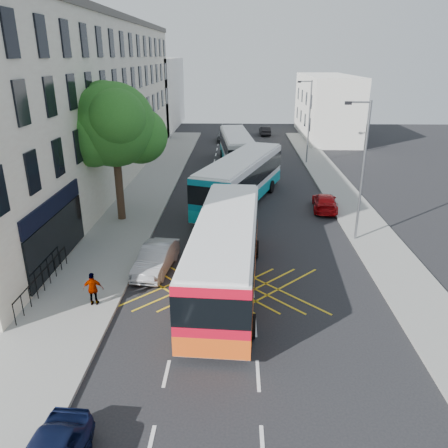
# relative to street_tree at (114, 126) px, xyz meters

# --- Properties ---
(ground) EXTENTS (120.00, 120.00, 0.00)m
(ground) POSITION_rel_street_tree_xyz_m (8.51, -14.97, -6.29)
(ground) COLOR black
(ground) RESTS_ON ground
(pavement_left) EXTENTS (5.00, 70.00, 0.15)m
(pavement_left) POSITION_rel_street_tree_xyz_m (0.01, 0.03, -6.22)
(pavement_left) COLOR gray
(pavement_left) RESTS_ON ground
(pavement_right) EXTENTS (3.00, 70.00, 0.15)m
(pavement_right) POSITION_rel_street_tree_xyz_m (16.01, 0.03, -6.22)
(pavement_right) COLOR gray
(pavement_right) RESTS_ON ground
(terrace_main) EXTENTS (8.30, 45.00, 13.50)m
(terrace_main) POSITION_rel_street_tree_xyz_m (-5.49, 9.52, 0.46)
(terrace_main) COLOR beige
(terrace_main) RESTS_ON ground
(terrace_far) EXTENTS (8.00, 20.00, 10.00)m
(terrace_far) POSITION_rel_street_tree_xyz_m (-5.49, 40.03, -1.29)
(terrace_far) COLOR silver
(terrace_far) RESTS_ON ground
(building_right) EXTENTS (6.00, 18.00, 8.00)m
(building_right) POSITION_rel_street_tree_xyz_m (19.51, 33.03, -2.29)
(building_right) COLOR silver
(building_right) RESTS_ON ground
(street_tree) EXTENTS (6.30, 5.70, 8.80)m
(street_tree) POSITION_rel_street_tree_xyz_m (0.00, 0.00, 0.00)
(street_tree) COLOR #382619
(street_tree) RESTS_ON pavement_left
(lamp_near) EXTENTS (1.45, 0.15, 8.00)m
(lamp_near) POSITION_rel_street_tree_xyz_m (14.71, -2.97, -1.68)
(lamp_near) COLOR slate
(lamp_near) RESTS_ON pavement_right
(lamp_far) EXTENTS (1.45, 0.15, 8.00)m
(lamp_far) POSITION_rel_street_tree_xyz_m (14.71, 17.03, -1.68)
(lamp_far) COLOR slate
(lamp_far) RESTS_ON pavement_right
(railings) EXTENTS (0.08, 5.60, 1.14)m
(railings) POSITION_rel_street_tree_xyz_m (-1.19, -9.67, -5.57)
(railings) COLOR black
(railings) RESTS_ON pavement_left
(bus_near) EXTENTS (3.52, 12.18, 3.39)m
(bus_near) POSITION_rel_street_tree_xyz_m (7.22, -8.65, -4.51)
(bus_near) COLOR silver
(bus_near) RESTS_ON ground
(bus_mid) EXTENTS (6.79, 12.63, 3.48)m
(bus_mid) POSITION_rel_street_tree_xyz_m (8.01, 4.00, -4.46)
(bus_mid) COLOR silver
(bus_mid) RESTS_ON ground
(bus_far) EXTENTS (3.76, 11.53, 3.18)m
(bus_far) POSITION_rel_street_tree_xyz_m (7.64, 16.29, -4.62)
(bus_far) COLOR silver
(bus_far) RESTS_ON ground
(parked_car_silver) EXTENTS (1.99, 4.28, 1.36)m
(parked_car_silver) POSITION_rel_street_tree_xyz_m (3.61, -7.17, -5.61)
(parked_car_silver) COLOR #999AA0
(parked_car_silver) RESTS_ON ground
(red_hatchback) EXTENTS (2.10, 4.22, 1.18)m
(red_hatchback) POSITION_rel_street_tree_xyz_m (14.01, 2.65, -5.70)
(red_hatchback) COLOR #A2060A
(red_hatchback) RESTS_ON ground
(distant_car_grey) EXTENTS (2.24, 4.70, 1.29)m
(distant_car_grey) POSITION_rel_street_tree_xyz_m (6.19, 29.39, -5.64)
(distant_car_grey) COLOR #3A3D41
(distant_car_grey) RESTS_ON ground
(distant_car_dark) EXTENTS (1.50, 3.80, 1.23)m
(distant_car_dark) POSITION_rel_street_tree_xyz_m (11.51, 34.12, -5.68)
(distant_car_dark) COLOR black
(distant_car_dark) RESTS_ON ground
(pedestrian_far) EXTENTS (0.92, 0.44, 1.53)m
(pedestrian_far) POSITION_rel_street_tree_xyz_m (1.51, -10.77, -5.38)
(pedestrian_far) COLOR gray
(pedestrian_far) RESTS_ON pavement_left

